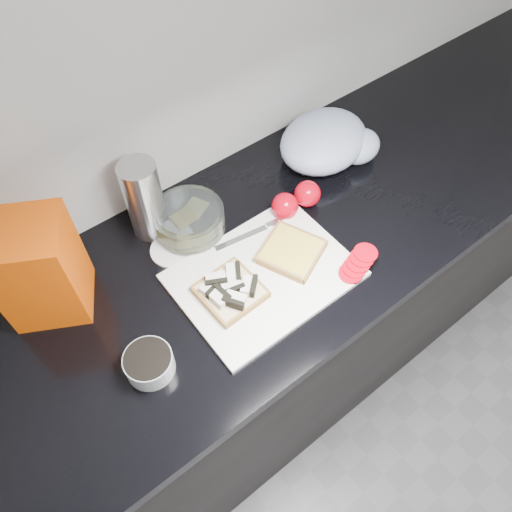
{
  "coord_description": "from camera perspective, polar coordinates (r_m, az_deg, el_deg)",
  "views": [
    {
      "loc": [
        -0.41,
        0.62,
        1.87
      ],
      "look_at": [
        0.0,
        1.15,
        0.95
      ],
      "focal_mm": 35.0,
      "sensor_mm": 36.0,
      "label": 1
    }
  ],
  "objects": [
    {
      "name": "glass_bowl",
      "position": [
        1.23,
        -7.65,
        3.99
      ],
      "size": [
        0.17,
        0.17,
        0.07
      ],
      "rotation": [
        0.0,
        0.0,
        0.05
      ],
      "color": "silver",
      "rests_on": "countertop"
    },
    {
      "name": "whole_tomatoes",
      "position": [
        1.27,
        4.62,
        6.41
      ],
      "size": [
        0.14,
        0.07,
        0.07
      ],
      "rotation": [
        0.0,
        0.0,
        0.28
      ],
      "color": "#B50413",
      "rests_on": "countertop"
    },
    {
      "name": "knife",
      "position": [
        1.23,
        0.77,
        3.21
      ],
      "size": [
        0.21,
        0.04,
        0.01
      ],
      "rotation": [
        0.0,
        0.0,
        -0.15
      ],
      "color": "silver",
      "rests_on": "cutting_board"
    },
    {
      "name": "bread_right",
      "position": [
        1.18,
        4.04,
        0.52
      ],
      "size": [
        0.18,
        0.18,
        0.02
      ],
      "rotation": [
        0.0,
        0.0,
        0.41
      ],
      "color": "beige",
      "rests_on": "cutting_board"
    },
    {
      "name": "bread_bag",
      "position": [
        1.12,
        -23.56,
        -1.36
      ],
      "size": [
        0.21,
        0.2,
        0.25
      ],
      "primitive_type": "cube",
      "rotation": [
        0.0,
        0.0,
        -0.49
      ],
      "color": "#E25103",
      "rests_on": "countertop"
    },
    {
      "name": "bread_left",
      "position": [
        1.12,
        -3.03,
        -3.94
      ],
      "size": [
        0.14,
        0.14,
        0.04
      ],
      "rotation": [
        0.0,
        0.0,
        0.04
      ],
      "color": "beige",
      "rests_on": "cutting_board"
    },
    {
      "name": "base_cabinet",
      "position": [
        1.61,
        -1.15,
        -9.77
      ],
      "size": [
        3.5,
        0.6,
        0.86
      ],
      "primitive_type": "cube",
      "color": "black",
      "rests_on": "ground"
    },
    {
      "name": "countertop",
      "position": [
        1.22,
        -1.49,
        -0.39
      ],
      "size": [
        3.5,
        0.64,
        0.04
      ],
      "primitive_type": "cube",
      "color": "black",
      "rests_on": "base_cabinet"
    },
    {
      "name": "steel_canister",
      "position": [
        1.2,
        -12.64,
        6.3
      ],
      "size": [
        0.09,
        0.09,
        0.21
      ],
      "primitive_type": "cylinder",
      "color": "silver",
      "rests_on": "countertop"
    },
    {
      "name": "seed_tub",
      "position": [
        1.05,
        -12.13,
        -11.84
      ],
      "size": [
        0.1,
        0.1,
        0.05
      ],
      "color": "#A2A7A7",
      "rests_on": "countertop"
    },
    {
      "name": "cutting_board",
      "position": [
        1.16,
        0.91,
        -2.22
      ],
      "size": [
        0.4,
        0.3,
        0.01
      ],
      "primitive_type": "cube",
      "color": "white",
      "rests_on": "countertop"
    },
    {
      "name": "tomato_slices",
      "position": [
        1.18,
        11.6,
        -0.81
      ],
      "size": [
        0.13,
        0.08,
        0.02
      ],
      "rotation": [
        0.0,
        0.0,
        -0.23
      ],
      "color": "#B50413",
      "rests_on": "cutting_board"
    },
    {
      "name": "grocery_bag",
      "position": [
        1.41,
        8.31,
        12.8
      ],
      "size": [
        0.3,
        0.26,
        0.12
      ],
      "rotation": [
        0.0,
        0.0,
        0.19
      ],
      "color": "silver",
      "rests_on": "countertop"
    },
    {
      "name": "tub_lid",
      "position": [
        1.22,
        -9.47,
        0.73
      ],
      "size": [
        0.11,
        0.11,
        0.01
      ],
      "primitive_type": "cylinder",
      "rotation": [
        0.0,
        0.0,
        0.02
      ],
      "color": "silver",
      "rests_on": "countertop"
    }
  ]
}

